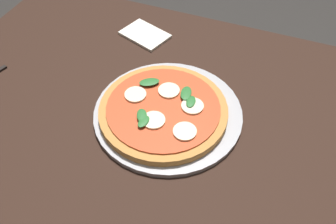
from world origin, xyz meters
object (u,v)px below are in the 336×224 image
(serving_tray, at_px, (168,113))
(pizza, at_px, (163,110))
(napkin, at_px, (145,35))
(dining_table, at_px, (171,140))

(serving_tray, distance_m, pizza, 0.02)
(serving_tray, bearing_deg, napkin, -55.93)
(pizza, relative_size, napkin, 2.26)
(dining_table, bearing_deg, napkin, -54.13)
(serving_tray, height_order, pizza, pizza)
(dining_table, xyz_separation_m, napkin, (0.18, -0.25, 0.11))
(serving_tray, bearing_deg, pizza, 51.56)
(dining_table, height_order, napkin, napkin)
(dining_table, relative_size, serving_tray, 3.66)
(serving_tray, relative_size, pizza, 1.17)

